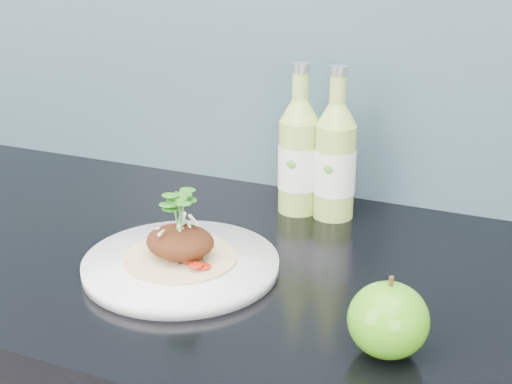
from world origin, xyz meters
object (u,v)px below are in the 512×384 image
at_px(cider_bottle_right, 335,162).
at_px(green_apple, 388,320).
at_px(cider_bottle_left, 299,157).
at_px(dinner_plate, 181,265).

bearing_deg(cider_bottle_right, green_apple, -47.31).
distance_m(green_apple, cider_bottle_right, 0.38).
relative_size(green_apple, cider_bottle_left, 0.45).
bearing_deg(cider_bottle_right, cider_bottle_left, -163.13).
distance_m(dinner_plate, cider_bottle_right, 0.29).
xyz_separation_m(dinner_plate, green_apple, (0.29, -0.08, 0.03)).
bearing_deg(cider_bottle_left, cider_bottle_right, -22.08).
height_order(dinner_plate, green_apple, green_apple).
distance_m(cider_bottle_left, cider_bottle_right, 0.06).
xyz_separation_m(dinner_plate, cider_bottle_right, (0.12, 0.25, 0.08)).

